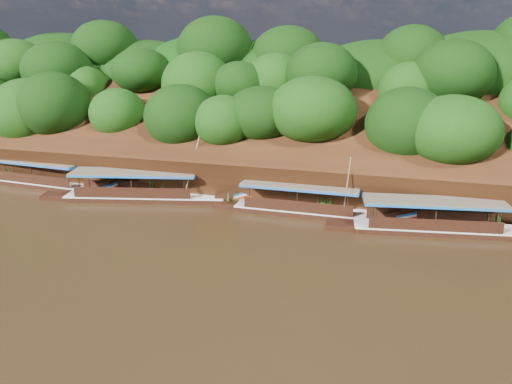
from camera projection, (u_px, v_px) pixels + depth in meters
The scene contains 7 objects.
ground at pixel (280, 257), 32.14m from camera, with size 160.00×160.00×0.00m, color black.
riverbank at pixel (332, 154), 52.43m from camera, with size 120.00×30.06×19.40m.
boat_0 at pixel (454, 226), 35.90m from camera, with size 15.10×4.30×5.69m.
boat_1 at pixel (318, 209), 39.59m from camera, with size 14.18×2.66×5.67m.
boat_2 at pixel (155, 194), 43.37m from camera, with size 16.45×5.80×6.10m.
boat_3 at pixel (53, 182), 47.19m from camera, with size 14.19×3.26×2.99m.
reeds at pixel (262, 196), 41.59m from camera, with size 50.06×2.68×2.00m.
Camera 1 is at (6.96, -28.76, 13.30)m, focal length 35.00 mm.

